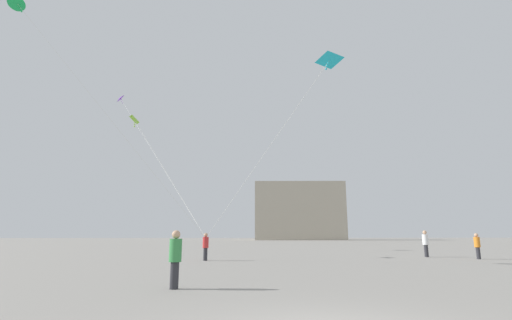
{
  "coord_description": "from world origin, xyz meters",
  "views": [
    {
      "loc": [
        -1.61,
        -5.77,
        1.54
      ],
      "look_at": [
        0.0,
        17.61,
        6.32
      ],
      "focal_mm": 25.53,
      "sensor_mm": 36.0,
      "label": 1
    }
  ],
  "objects_px": {
    "person_in_red": "(206,245)",
    "kite_lime_delta": "(137,123)",
    "building_left_hall": "(299,211)",
    "person_in_green": "(175,256)",
    "kite_emerald_diamond": "(20,7)",
    "person_in_orange": "(477,245)",
    "kite_violet_diamond": "(121,100)",
    "kite_cyan_delta": "(325,66)",
    "person_in_white": "(426,242)"
  },
  "relations": [
    {
      "from": "person_in_green",
      "to": "kite_violet_diamond",
      "type": "bearing_deg",
      "value": 114.83
    },
    {
      "from": "person_in_red",
      "to": "kite_lime_delta",
      "type": "bearing_deg",
      "value": -141.2
    },
    {
      "from": "person_in_green",
      "to": "kite_emerald_diamond",
      "type": "height_order",
      "value": "kite_emerald_diamond"
    },
    {
      "from": "kite_emerald_diamond",
      "to": "building_left_hall",
      "type": "height_order",
      "value": "kite_emerald_diamond"
    },
    {
      "from": "kite_emerald_diamond",
      "to": "person_in_orange",
      "type": "bearing_deg",
      "value": 1.47
    },
    {
      "from": "kite_lime_delta",
      "to": "person_in_orange",
      "type": "bearing_deg",
      "value": -8.91
    },
    {
      "from": "person_in_green",
      "to": "person_in_white",
      "type": "xyz_separation_m",
      "value": [
        14.97,
        13.72,
        0.07
      ]
    },
    {
      "from": "person_in_green",
      "to": "kite_lime_delta",
      "type": "xyz_separation_m",
      "value": [
        -5.33,
        14.91,
        8.57
      ]
    },
    {
      "from": "person_in_orange",
      "to": "person_in_red",
      "type": "xyz_separation_m",
      "value": [
        -16.94,
        -0.11,
        0.01
      ]
    },
    {
      "from": "kite_lime_delta",
      "to": "building_left_hall",
      "type": "relative_size",
      "value": 0.36
    },
    {
      "from": "person_in_red",
      "to": "kite_lime_delta",
      "type": "height_order",
      "value": "kite_lime_delta"
    },
    {
      "from": "kite_violet_diamond",
      "to": "person_in_red",
      "type": "bearing_deg",
      "value": -55.75
    },
    {
      "from": "person_in_orange",
      "to": "person_in_green",
      "type": "xyz_separation_m",
      "value": [
        -17.06,
        -11.4,
        0.03
      ]
    },
    {
      "from": "building_left_hall",
      "to": "kite_lime_delta",
      "type": "bearing_deg",
      "value": -109.16
    },
    {
      "from": "person_in_green",
      "to": "kite_violet_diamond",
      "type": "relative_size",
      "value": 0.1
    },
    {
      "from": "person_in_red",
      "to": "kite_emerald_diamond",
      "type": "relative_size",
      "value": 0.11
    },
    {
      "from": "kite_violet_diamond",
      "to": "kite_cyan_delta",
      "type": "bearing_deg",
      "value": -50.7
    },
    {
      "from": "kite_lime_delta",
      "to": "kite_cyan_delta",
      "type": "relative_size",
      "value": 0.94
    },
    {
      "from": "kite_emerald_diamond",
      "to": "kite_lime_delta",
      "type": "bearing_deg",
      "value": 32.58
    },
    {
      "from": "person_in_red",
      "to": "person_in_green",
      "type": "relative_size",
      "value": 0.97
    },
    {
      "from": "kite_emerald_diamond",
      "to": "kite_lime_delta",
      "type": "height_order",
      "value": "kite_emerald_diamond"
    },
    {
      "from": "person_in_red",
      "to": "building_left_hall",
      "type": "xyz_separation_m",
      "value": [
        20.08,
        77.09,
        6.78
      ]
    },
    {
      "from": "person_in_green",
      "to": "kite_violet_diamond",
      "type": "xyz_separation_m",
      "value": [
        -10.18,
        26.42,
        14.61
      ]
    },
    {
      "from": "building_left_hall",
      "to": "person_in_green",
      "type": "bearing_deg",
      "value": -102.87
    },
    {
      "from": "person_in_orange",
      "to": "kite_emerald_diamond",
      "type": "height_order",
      "value": "kite_emerald_diamond"
    },
    {
      "from": "person_in_red",
      "to": "kite_cyan_delta",
      "type": "distance_m",
      "value": 12.21
    },
    {
      "from": "person_in_orange",
      "to": "kite_emerald_diamond",
      "type": "distance_m",
      "value": 32.62
    },
    {
      "from": "kite_lime_delta",
      "to": "building_left_hall",
      "type": "height_order",
      "value": "building_left_hall"
    },
    {
      "from": "person_in_orange",
      "to": "building_left_hall",
      "type": "xyz_separation_m",
      "value": [
        3.14,
        76.98,
        6.79
      ]
    },
    {
      "from": "building_left_hall",
      "to": "kite_emerald_diamond",
      "type": "bearing_deg",
      "value": -112.49
    },
    {
      "from": "kite_violet_diamond",
      "to": "kite_lime_delta",
      "type": "height_order",
      "value": "kite_violet_diamond"
    },
    {
      "from": "person_in_orange",
      "to": "kite_violet_diamond",
      "type": "bearing_deg",
      "value": -53.07
    },
    {
      "from": "kite_violet_diamond",
      "to": "kite_lime_delta",
      "type": "xyz_separation_m",
      "value": [
        4.85,
        -11.52,
        -6.04
      ]
    },
    {
      "from": "kite_cyan_delta",
      "to": "person_in_white",
      "type": "bearing_deg",
      "value": 41.19
    },
    {
      "from": "kite_lime_delta",
      "to": "person_in_white",
      "type": "bearing_deg",
      "value": -3.34
    },
    {
      "from": "kite_lime_delta",
      "to": "kite_cyan_delta",
      "type": "xyz_separation_m",
      "value": [
        11.7,
        -8.71,
        0.58
      ]
    },
    {
      "from": "person_in_white",
      "to": "kite_lime_delta",
      "type": "relative_size",
      "value": 0.2
    },
    {
      "from": "person_in_white",
      "to": "kite_cyan_delta",
      "type": "relative_size",
      "value": 0.19
    },
    {
      "from": "kite_lime_delta",
      "to": "kite_cyan_delta",
      "type": "bearing_deg",
      "value": -36.66
    },
    {
      "from": "kite_cyan_delta",
      "to": "kite_lime_delta",
      "type": "bearing_deg",
      "value": 143.34
    },
    {
      "from": "person_in_orange",
      "to": "person_in_red",
      "type": "height_order",
      "value": "person_in_red"
    },
    {
      "from": "person_in_red",
      "to": "person_in_white",
      "type": "relative_size",
      "value": 0.9
    },
    {
      "from": "kite_violet_diamond",
      "to": "kite_lime_delta",
      "type": "bearing_deg",
      "value": -67.14
    },
    {
      "from": "person_in_orange",
      "to": "kite_cyan_delta",
      "type": "distance_m",
      "value": 15.02
    },
    {
      "from": "kite_lime_delta",
      "to": "kite_cyan_delta",
      "type": "height_order",
      "value": "kite_cyan_delta"
    },
    {
      "from": "kite_violet_diamond",
      "to": "kite_cyan_delta",
      "type": "relative_size",
      "value": 1.73
    },
    {
      "from": "person_in_red",
      "to": "kite_lime_delta",
      "type": "relative_size",
      "value": 0.18
    },
    {
      "from": "person_in_orange",
      "to": "kite_cyan_delta",
      "type": "bearing_deg",
      "value": 1.74
    },
    {
      "from": "person_in_white",
      "to": "kite_emerald_diamond",
      "type": "distance_m",
      "value": 30.86
    },
    {
      "from": "kite_emerald_diamond",
      "to": "kite_violet_diamond",
      "type": "relative_size",
      "value": 0.93
    }
  ]
}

